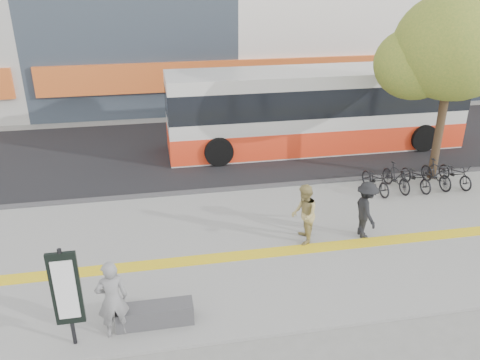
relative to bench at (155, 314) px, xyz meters
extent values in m
plane|color=slate|center=(2.60, 1.20, -0.30)|extent=(120.00, 120.00, 0.00)
cube|color=slate|center=(2.60, 2.70, -0.27)|extent=(40.00, 7.00, 0.08)
cube|color=yellow|center=(2.60, 2.20, -0.22)|extent=(40.00, 0.45, 0.01)
cube|color=black|center=(2.60, 10.20, -0.28)|extent=(40.00, 8.00, 0.06)
cube|color=#323235|center=(2.60, 6.20, -0.23)|extent=(40.00, 0.25, 0.14)
cube|color=orange|center=(4.60, 15.25, 1.70)|extent=(19.00, 0.50, 1.40)
cube|color=#323235|center=(0.00, 0.00, 0.00)|extent=(1.60, 0.45, 0.45)
cylinder|color=black|center=(-1.60, -0.30, 0.88)|extent=(0.08, 0.08, 2.20)
cube|color=black|center=(-1.60, -0.30, 1.09)|extent=(0.55, 0.08, 1.60)
cube|color=white|center=(-1.60, -0.35, 1.09)|extent=(0.40, 0.02, 1.30)
cylinder|color=#3A291A|center=(9.80, 5.90, 1.38)|extent=(0.28, 0.28, 3.20)
ellipsoid|color=#547226|center=(9.80, 5.90, 4.29)|extent=(3.80, 3.80, 3.42)
ellipsoid|color=#547226|center=(8.80, 6.40, 3.69)|extent=(2.60, 2.60, 2.34)
ellipsoid|color=#547226|center=(10.10, 6.70, 5.10)|extent=(2.20, 2.20, 1.98)
cube|color=silver|center=(6.74, 9.70, 1.33)|extent=(11.83, 2.47, 3.16)
cube|color=#EF3A1A|center=(6.74, 9.70, 0.30)|extent=(11.85, 2.48, 0.99)
cube|color=black|center=(6.74, 9.70, 1.88)|extent=(11.85, 2.48, 1.08)
cylinder|color=black|center=(2.60, 8.47, 0.30)|extent=(1.08, 0.35, 1.08)
cylinder|color=black|center=(2.60, 10.93, 0.30)|extent=(1.08, 0.35, 1.08)
cylinder|color=black|center=(10.89, 8.47, 0.30)|extent=(1.08, 0.35, 1.08)
cylinder|color=black|center=(10.89, 10.93, 0.30)|extent=(1.08, 0.35, 1.08)
imported|color=black|center=(7.34, 5.20, 0.19)|extent=(0.77, 1.63, 0.82)
imported|color=black|center=(8.06, 5.20, 0.23)|extent=(0.65, 1.56, 0.91)
imported|color=black|center=(8.78, 5.20, 0.19)|extent=(0.77, 1.63, 0.82)
imported|color=black|center=(9.51, 5.20, 0.23)|extent=(0.65, 1.56, 0.91)
imported|color=black|center=(10.23, 5.20, 0.19)|extent=(0.77, 1.63, 0.82)
imported|color=black|center=(-0.80, -0.18, 0.64)|extent=(0.69, 0.52, 1.73)
imported|color=tan|center=(4.03, 2.58, 0.61)|extent=(0.77, 0.91, 1.66)
imported|color=black|center=(5.79, 2.57, 0.58)|extent=(0.64, 1.07, 1.62)
camera|label=1|loc=(0.23, -8.37, 6.77)|focal=36.62mm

